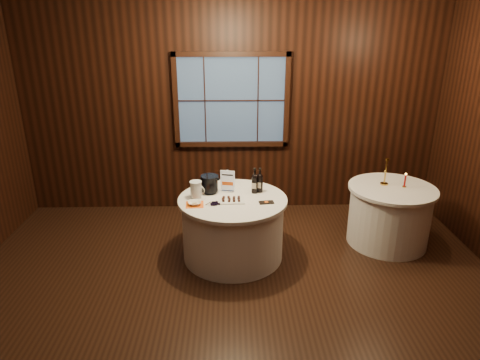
{
  "coord_description": "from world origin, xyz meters",
  "views": [
    {
      "loc": [
        -0.02,
        -3.6,
        2.74
      ],
      "look_at": [
        0.08,
        0.9,
        1.04
      ],
      "focal_mm": 32.0,
      "sensor_mm": 36.0,
      "label": 1
    }
  ],
  "objects_px": {
    "sign_stand": "(228,184)",
    "cracker_bowl": "(195,203)",
    "red_candle": "(405,182)",
    "brass_candlestick": "(385,175)",
    "port_bottle_right": "(260,182)",
    "grape_bunch": "(215,203)",
    "glass_pitcher": "(196,189)",
    "chocolate_box": "(266,202)",
    "port_bottle_left": "(255,182)",
    "ice_bucket": "(210,184)",
    "main_table": "(233,227)",
    "chocolate_plate": "(231,200)",
    "side_table": "(389,215)"
  },
  "relations": [
    {
      "from": "chocolate_box",
      "to": "cracker_bowl",
      "type": "height_order",
      "value": "cracker_bowl"
    },
    {
      "from": "sign_stand",
      "to": "glass_pitcher",
      "type": "distance_m",
      "value": 0.41
    },
    {
      "from": "ice_bucket",
      "to": "main_table",
      "type": "bearing_deg",
      "value": -32.89
    },
    {
      "from": "brass_candlestick",
      "to": "glass_pitcher",
      "type": "bearing_deg",
      "value": -171.12
    },
    {
      "from": "main_table",
      "to": "brass_candlestick",
      "type": "bearing_deg",
      "value": 11.66
    },
    {
      "from": "chocolate_plate",
      "to": "port_bottle_left",
      "type": "bearing_deg",
      "value": 42.1
    },
    {
      "from": "side_table",
      "to": "port_bottle_right",
      "type": "height_order",
      "value": "port_bottle_right"
    },
    {
      "from": "ice_bucket",
      "to": "chocolate_box",
      "type": "height_order",
      "value": "ice_bucket"
    },
    {
      "from": "chocolate_box",
      "to": "red_candle",
      "type": "relative_size",
      "value": 0.9
    },
    {
      "from": "main_table",
      "to": "chocolate_plate",
      "type": "distance_m",
      "value": 0.41
    },
    {
      "from": "chocolate_box",
      "to": "grape_bunch",
      "type": "xyz_separation_m",
      "value": [
        -0.58,
        -0.04,
        0.01
      ]
    },
    {
      "from": "port_bottle_right",
      "to": "ice_bucket",
      "type": "distance_m",
      "value": 0.6
    },
    {
      "from": "grape_bunch",
      "to": "brass_candlestick",
      "type": "height_order",
      "value": "brass_candlestick"
    },
    {
      "from": "main_table",
      "to": "ice_bucket",
      "type": "xyz_separation_m",
      "value": [
        -0.27,
        0.18,
        0.5
      ]
    },
    {
      "from": "port_bottle_right",
      "to": "cracker_bowl",
      "type": "bearing_deg",
      "value": -130.85
    },
    {
      "from": "sign_stand",
      "to": "port_bottle_right",
      "type": "bearing_deg",
      "value": 8.76
    },
    {
      "from": "sign_stand",
      "to": "chocolate_box",
      "type": "xyz_separation_m",
      "value": [
        0.44,
        -0.36,
        -0.09
      ]
    },
    {
      "from": "grape_bunch",
      "to": "glass_pitcher",
      "type": "height_order",
      "value": "glass_pitcher"
    },
    {
      "from": "red_candle",
      "to": "glass_pitcher",
      "type": "bearing_deg",
      "value": -174.04
    },
    {
      "from": "sign_stand",
      "to": "chocolate_plate",
      "type": "distance_m",
      "value": 0.31
    },
    {
      "from": "port_bottle_right",
      "to": "glass_pitcher",
      "type": "bearing_deg",
      "value": -144.59
    },
    {
      "from": "glass_pitcher",
      "to": "cracker_bowl",
      "type": "height_order",
      "value": "glass_pitcher"
    },
    {
      "from": "sign_stand",
      "to": "ice_bucket",
      "type": "bearing_deg",
      "value": -159.91
    },
    {
      "from": "ice_bucket",
      "to": "cracker_bowl",
      "type": "relative_size",
      "value": 1.48
    },
    {
      "from": "grape_bunch",
      "to": "red_candle",
      "type": "height_order",
      "value": "red_candle"
    },
    {
      "from": "chocolate_box",
      "to": "cracker_bowl",
      "type": "bearing_deg",
      "value": 175.07
    },
    {
      "from": "side_table",
      "to": "chocolate_box",
      "type": "distance_m",
      "value": 1.72
    },
    {
      "from": "sign_stand",
      "to": "port_bottle_left",
      "type": "height_order",
      "value": "port_bottle_left"
    },
    {
      "from": "chocolate_plate",
      "to": "chocolate_box",
      "type": "bearing_deg",
      "value": -7.94
    },
    {
      "from": "glass_pitcher",
      "to": "cracker_bowl",
      "type": "relative_size",
      "value": 1.38
    },
    {
      "from": "brass_candlestick",
      "to": "red_candle",
      "type": "height_order",
      "value": "brass_candlestick"
    },
    {
      "from": "main_table",
      "to": "chocolate_box",
      "type": "relative_size",
      "value": 7.7
    },
    {
      "from": "red_candle",
      "to": "chocolate_box",
      "type": "bearing_deg",
      "value": -165.79
    },
    {
      "from": "port_bottle_right",
      "to": "chocolate_plate",
      "type": "bearing_deg",
      "value": -117.51
    },
    {
      "from": "ice_bucket",
      "to": "chocolate_box",
      "type": "bearing_deg",
      "value": -26.23
    },
    {
      "from": "grape_bunch",
      "to": "glass_pitcher",
      "type": "bearing_deg",
      "value": 135.41
    },
    {
      "from": "side_table",
      "to": "chocolate_plate",
      "type": "xyz_separation_m",
      "value": [
        -2.02,
        -0.39,
        0.4
      ]
    },
    {
      "from": "red_candle",
      "to": "brass_candlestick",
      "type": "bearing_deg",
      "value": 155.74
    },
    {
      "from": "ice_bucket",
      "to": "red_candle",
      "type": "relative_size",
      "value": 1.17
    },
    {
      "from": "sign_stand",
      "to": "glass_pitcher",
      "type": "bearing_deg",
      "value": -142.47
    },
    {
      "from": "chocolate_box",
      "to": "glass_pitcher",
      "type": "distance_m",
      "value": 0.83
    },
    {
      "from": "chocolate_plate",
      "to": "grape_bunch",
      "type": "relative_size",
      "value": 1.75
    },
    {
      "from": "chocolate_plate",
      "to": "glass_pitcher",
      "type": "height_order",
      "value": "glass_pitcher"
    },
    {
      "from": "grape_bunch",
      "to": "glass_pitcher",
      "type": "xyz_separation_m",
      "value": [
        -0.22,
        0.22,
        0.08
      ]
    },
    {
      "from": "chocolate_box",
      "to": "side_table",
      "type": "bearing_deg",
      "value": 8.52
    },
    {
      "from": "main_table",
      "to": "side_table",
      "type": "bearing_deg",
      "value": 8.53
    },
    {
      "from": "sign_stand",
      "to": "port_bottle_left",
      "type": "relative_size",
      "value": 0.9
    },
    {
      "from": "glass_pitcher",
      "to": "red_candle",
      "type": "xyz_separation_m",
      "value": [
        2.57,
        0.27,
        -0.03
      ]
    },
    {
      "from": "side_table",
      "to": "brass_candlestick",
      "type": "xyz_separation_m",
      "value": [
        -0.08,
        0.1,
        0.51
      ]
    },
    {
      "from": "sign_stand",
      "to": "cracker_bowl",
      "type": "xyz_separation_m",
      "value": [
        -0.37,
        -0.38,
        -0.07
      ]
    }
  ]
}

